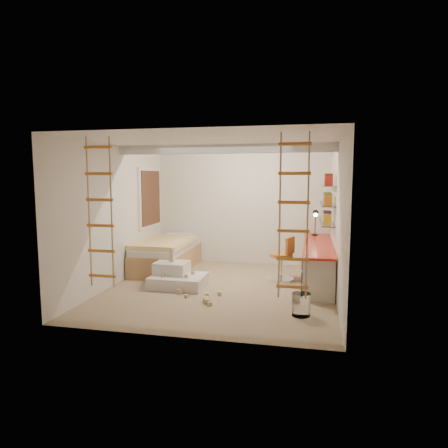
% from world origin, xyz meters
% --- Properties ---
extents(floor, '(4.50, 4.50, 0.00)m').
position_xyz_m(floor, '(0.00, 0.00, 0.00)').
color(floor, tan).
rests_on(floor, ground).
extents(ceiling_beam, '(4.00, 0.18, 0.16)m').
position_xyz_m(ceiling_beam, '(0.00, 0.30, 2.52)').
color(ceiling_beam, white).
rests_on(ceiling_beam, ceiling).
extents(window_frame, '(0.06, 1.15, 1.35)m').
position_xyz_m(window_frame, '(-1.97, 1.50, 1.55)').
color(window_frame, white).
rests_on(window_frame, wall_left).
extents(window_blind, '(0.02, 1.00, 1.20)m').
position_xyz_m(window_blind, '(-1.93, 1.50, 1.55)').
color(window_blind, '#4C2D1E').
rests_on(window_blind, window_frame).
extents(rope_ladder_left, '(0.41, 0.04, 2.13)m').
position_xyz_m(rope_ladder_left, '(-1.35, -1.75, 1.52)').
color(rope_ladder_left, orange).
rests_on(rope_ladder_left, ceiling).
extents(rope_ladder_right, '(0.41, 0.04, 2.13)m').
position_xyz_m(rope_ladder_right, '(1.35, -1.75, 1.52)').
color(rope_ladder_right, orange).
rests_on(rope_ladder_right, ceiling).
extents(waste_bin, '(0.27, 0.27, 0.34)m').
position_xyz_m(waste_bin, '(1.46, -1.12, 0.17)').
color(waste_bin, white).
rests_on(waste_bin, floor).
extents(desk, '(0.56, 2.80, 0.75)m').
position_xyz_m(desk, '(1.72, 0.86, 0.40)').
color(desk, red).
rests_on(desk, floor).
extents(shelves, '(0.25, 1.80, 0.71)m').
position_xyz_m(shelves, '(1.87, 1.13, 1.50)').
color(shelves, white).
rests_on(shelves, wall_right).
extents(bed, '(1.02, 2.00, 0.69)m').
position_xyz_m(bed, '(-1.48, 1.23, 0.33)').
color(bed, '#AD7F51').
rests_on(bed, floor).
extents(task_lamp, '(0.14, 0.36, 0.57)m').
position_xyz_m(task_lamp, '(1.67, 1.82, 1.14)').
color(task_lamp, black).
rests_on(task_lamp, desk).
extents(swivel_chair, '(0.67, 0.67, 0.87)m').
position_xyz_m(swivel_chair, '(1.05, 0.82, 0.32)').
color(swivel_chair, '#C16B25').
rests_on(swivel_chair, floor).
extents(play_platform, '(0.98, 0.77, 0.44)m').
position_xyz_m(play_platform, '(-0.84, -0.00, 0.17)').
color(play_platform, silver).
rests_on(play_platform, floor).
extents(toy_blocks, '(1.17, 1.12, 0.71)m').
position_xyz_m(toy_blocks, '(-0.48, -0.36, 0.22)').
color(toy_blocks, '#CCB284').
rests_on(toy_blocks, floor).
extents(books, '(0.14, 0.70, 0.92)m').
position_xyz_m(books, '(1.87, 1.13, 1.63)').
color(books, yellow).
rests_on(books, shelves).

